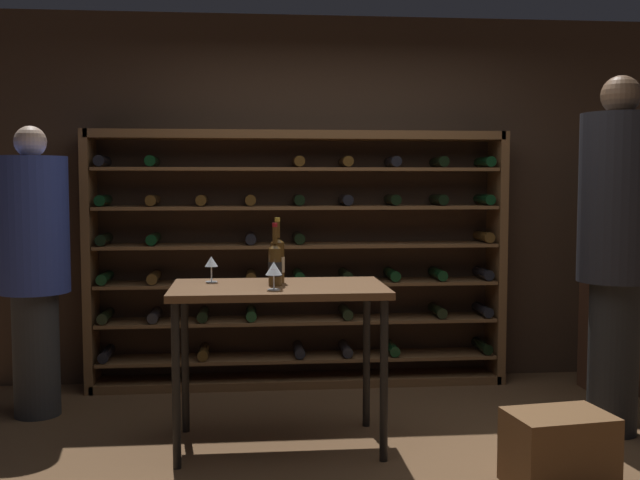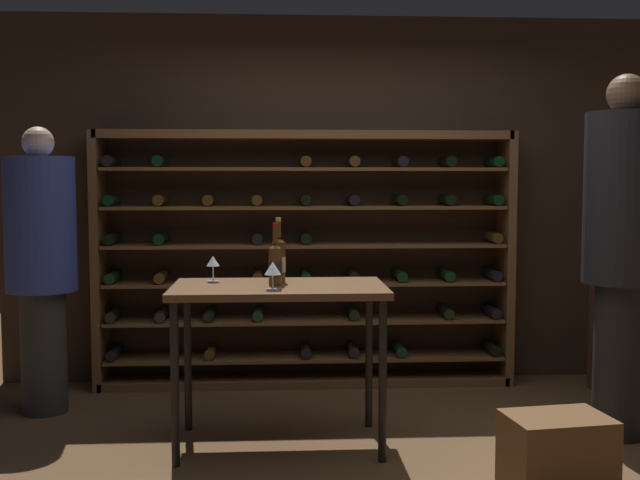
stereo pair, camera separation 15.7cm
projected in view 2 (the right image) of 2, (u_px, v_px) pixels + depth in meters
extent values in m
plane|color=brown|center=(367.00, 466.00, 3.99)|extent=(9.71, 9.71, 0.00)
cube|color=#3D2B1E|center=(338.00, 200.00, 5.74)|extent=(4.96, 0.10, 2.69)
cube|color=brown|center=(99.00, 260.00, 5.46)|extent=(0.06, 0.32, 1.84)
cube|color=brown|center=(505.00, 258.00, 5.63)|extent=(0.06, 0.32, 1.84)
cube|color=brown|center=(305.00, 135.00, 5.48)|extent=(2.94, 0.32, 0.06)
cube|color=brown|center=(306.00, 380.00, 5.61)|extent=(2.94, 0.32, 0.06)
cube|color=brown|center=(306.00, 357.00, 5.60)|extent=(2.86, 0.32, 0.02)
cylinder|color=black|center=(115.00, 352.00, 5.52)|extent=(0.08, 0.30, 0.08)
cylinder|color=#4C3314|center=(211.00, 351.00, 5.55)|extent=(0.08, 0.30, 0.08)
cylinder|color=black|center=(306.00, 350.00, 5.59)|extent=(0.08, 0.30, 0.08)
cylinder|color=black|center=(352.00, 349.00, 5.61)|extent=(0.08, 0.30, 0.08)
cylinder|color=black|center=(399.00, 348.00, 5.63)|extent=(0.08, 0.30, 0.08)
cylinder|color=black|center=(491.00, 347.00, 5.67)|extent=(0.08, 0.30, 0.08)
cube|color=brown|center=(305.00, 320.00, 5.58)|extent=(2.86, 0.32, 0.02)
cylinder|color=black|center=(114.00, 314.00, 5.49)|extent=(0.08, 0.30, 0.08)
cylinder|color=black|center=(163.00, 314.00, 5.51)|extent=(0.08, 0.30, 0.08)
cylinder|color=black|center=(211.00, 313.00, 5.53)|extent=(0.08, 0.30, 0.08)
cylinder|color=black|center=(258.00, 313.00, 5.55)|extent=(0.08, 0.30, 0.08)
cylinder|color=black|center=(352.00, 312.00, 5.59)|extent=(0.08, 0.30, 0.08)
cylinder|color=black|center=(445.00, 311.00, 5.63)|extent=(0.08, 0.30, 0.08)
cylinder|color=black|center=(491.00, 311.00, 5.65)|extent=(0.08, 0.30, 0.08)
cube|color=brown|center=(305.00, 283.00, 5.56)|extent=(2.86, 0.32, 0.02)
cylinder|color=black|center=(114.00, 277.00, 5.47)|extent=(0.08, 0.30, 0.08)
cylinder|color=#4C3314|center=(162.00, 276.00, 5.49)|extent=(0.08, 0.30, 0.08)
cylinder|color=#4C3314|center=(258.00, 276.00, 5.53)|extent=(0.08, 0.30, 0.08)
cylinder|color=black|center=(305.00, 275.00, 5.55)|extent=(0.08, 0.30, 0.08)
cylinder|color=black|center=(352.00, 275.00, 5.57)|extent=(0.08, 0.30, 0.08)
cylinder|color=black|center=(399.00, 275.00, 5.59)|extent=(0.08, 0.30, 0.08)
cylinder|color=black|center=(446.00, 274.00, 5.61)|extent=(0.08, 0.30, 0.08)
cylinder|color=black|center=(492.00, 274.00, 5.63)|extent=(0.08, 0.30, 0.08)
cube|color=brown|center=(305.00, 245.00, 5.54)|extent=(2.86, 0.32, 0.02)
cylinder|color=black|center=(113.00, 238.00, 5.45)|extent=(0.08, 0.30, 0.08)
cylinder|color=black|center=(161.00, 238.00, 5.47)|extent=(0.08, 0.30, 0.08)
cylinder|color=black|center=(258.00, 238.00, 5.51)|extent=(0.08, 0.30, 0.08)
cylinder|color=black|center=(305.00, 238.00, 5.53)|extent=(0.08, 0.30, 0.08)
cylinder|color=#4C3314|center=(492.00, 237.00, 5.61)|extent=(0.08, 0.30, 0.08)
cube|color=brown|center=(305.00, 207.00, 5.52)|extent=(2.86, 0.32, 0.02)
cylinder|color=black|center=(112.00, 200.00, 5.43)|extent=(0.08, 0.30, 0.08)
cylinder|color=#4C3314|center=(161.00, 200.00, 5.45)|extent=(0.08, 0.30, 0.08)
cylinder|color=#4C3314|center=(209.00, 200.00, 5.47)|extent=(0.08, 0.30, 0.08)
cylinder|color=#4C3314|center=(258.00, 200.00, 5.49)|extent=(0.08, 0.30, 0.08)
cylinder|color=black|center=(305.00, 200.00, 5.51)|extent=(0.08, 0.30, 0.08)
cylinder|color=black|center=(353.00, 200.00, 5.53)|extent=(0.08, 0.30, 0.08)
cylinder|color=black|center=(400.00, 200.00, 5.55)|extent=(0.08, 0.30, 0.08)
cylinder|color=black|center=(447.00, 200.00, 5.57)|extent=(0.08, 0.30, 0.08)
cylinder|color=black|center=(493.00, 200.00, 5.59)|extent=(0.08, 0.30, 0.08)
cube|color=brown|center=(305.00, 169.00, 5.49)|extent=(2.86, 0.32, 0.02)
cylinder|color=black|center=(111.00, 161.00, 5.41)|extent=(0.08, 0.30, 0.08)
cylinder|color=black|center=(160.00, 161.00, 5.43)|extent=(0.08, 0.30, 0.08)
cylinder|color=#4C3314|center=(305.00, 162.00, 5.49)|extent=(0.08, 0.30, 0.08)
cylinder|color=#4C3314|center=(353.00, 162.00, 5.51)|extent=(0.08, 0.30, 0.08)
cylinder|color=black|center=(400.00, 162.00, 5.53)|extent=(0.08, 0.30, 0.08)
cylinder|color=black|center=(447.00, 162.00, 5.55)|extent=(0.08, 0.30, 0.08)
cylinder|color=black|center=(494.00, 162.00, 5.57)|extent=(0.08, 0.30, 0.08)
cube|color=brown|center=(279.00, 289.00, 4.25)|extent=(1.18, 0.69, 0.04)
cylinder|color=black|center=(175.00, 384.00, 3.96)|extent=(0.04, 0.04, 0.87)
cylinder|color=black|center=(383.00, 381.00, 4.02)|extent=(0.04, 0.04, 0.87)
cylinder|color=black|center=(188.00, 358.00, 4.55)|extent=(0.04, 0.04, 0.87)
cylinder|color=black|center=(369.00, 356.00, 4.61)|extent=(0.04, 0.04, 0.87)
cylinder|color=black|center=(619.00, 360.00, 4.43)|extent=(0.29, 0.29, 0.90)
cylinder|color=black|center=(624.00, 198.00, 4.36)|extent=(0.44, 0.44, 0.97)
sphere|color=brown|center=(627.00, 94.00, 4.32)|extent=(0.22, 0.22, 0.22)
cylinder|color=#2C2C2C|center=(44.00, 352.00, 4.91)|extent=(0.29, 0.29, 0.79)
cylinder|color=#2D3D8C|center=(40.00, 224.00, 4.85)|extent=(0.44, 0.44, 0.85)
sphere|color=beige|center=(38.00, 142.00, 4.81)|extent=(0.20, 0.20, 0.20)
cube|color=brown|center=(557.00, 453.00, 3.67)|extent=(0.52, 0.40, 0.36)
cube|color=#4C2D1E|center=(631.00, 293.00, 5.31)|extent=(0.44, 0.36, 1.42)
cylinder|color=#4C3314|center=(279.00, 262.00, 4.35)|extent=(0.08, 0.08, 0.23)
cone|color=#4C3314|center=(278.00, 240.00, 4.34)|extent=(0.08, 0.08, 0.03)
cylinder|color=#4C3314|center=(278.00, 230.00, 4.34)|extent=(0.03, 0.03, 0.09)
cylinder|color=#B7932D|center=(278.00, 220.00, 4.33)|extent=(0.03, 0.03, 0.02)
cylinder|color=#C6B28C|center=(279.00, 264.00, 4.35)|extent=(0.08, 0.08, 0.09)
cylinder|color=#4C3314|center=(275.00, 267.00, 4.24)|extent=(0.07, 0.07, 0.21)
cone|color=#4C3314|center=(275.00, 246.00, 4.23)|extent=(0.07, 0.07, 0.03)
cylinder|color=#4C3314|center=(275.00, 235.00, 4.22)|extent=(0.03, 0.03, 0.09)
cylinder|color=maroon|center=(275.00, 225.00, 4.22)|extent=(0.03, 0.03, 0.02)
cylinder|color=black|center=(275.00, 269.00, 4.24)|extent=(0.08, 0.08, 0.08)
cylinder|color=silver|center=(273.00, 289.00, 4.07)|extent=(0.07, 0.07, 0.00)
cylinder|color=silver|center=(273.00, 282.00, 4.06)|extent=(0.01, 0.01, 0.08)
cone|color=silver|center=(273.00, 268.00, 4.06)|extent=(0.09, 0.09, 0.07)
cylinder|color=#590A14|center=(273.00, 271.00, 4.06)|extent=(0.05, 0.05, 0.02)
cylinder|color=silver|center=(213.00, 281.00, 4.40)|extent=(0.07, 0.07, 0.00)
cylinder|color=silver|center=(213.00, 273.00, 4.39)|extent=(0.01, 0.01, 0.09)
cone|color=silver|center=(213.00, 261.00, 4.39)|extent=(0.07, 0.07, 0.06)
cylinder|color=#590A14|center=(213.00, 263.00, 4.39)|extent=(0.04, 0.04, 0.02)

